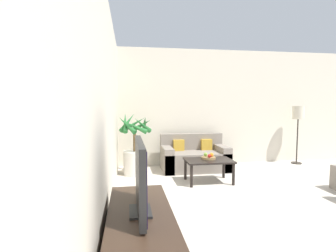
{
  "coord_description": "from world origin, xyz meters",
  "views": [
    {
      "loc": [
        -3.24,
        0.2,
        1.42
      ],
      "look_at": [
        -2.46,
        5.24,
        1.0
      ],
      "focal_mm": 28.0,
      "sensor_mm": 36.0,
      "label": 1
    }
  ],
  "objects_px": {
    "television": "(140,177)",
    "potted_palm": "(135,152)",
    "coffee_table": "(209,163)",
    "fruit_bowl": "(209,158)",
    "tv_console": "(141,243)",
    "orange_fruit": "(212,155)",
    "sofa_loveseat": "(194,157)",
    "floor_lamp": "(298,117)",
    "apple_red": "(209,156)",
    "apple_green": "(206,154)"
  },
  "relations": [
    {
      "from": "television",
      "to": "floor_lamp",
      "type": "height_order",
      "value": "floor_lamp"
    },
    {
      "from": "potted_palm",
      "to": "apple_red",
      "type": "xyz_separation_m",
      "value": [
        1.32,
        -0.77,
        0.02
      ]
    },
    {
      "from": "floor_lamp",
      "to": "fruit_bowl",
      "type": "xyz_separation_m",
      "value": [
        -2.55,
        -1.09,
        -0.69
      ]
    },
    {
      "from": "television",
      "to": "orange_fruit",
      "type": "relative_size",
      "value": 11.2
    },
    {
      "from": "fruit_bowl",
      "to": "apple_red",
      "type": "height_order",
      "value": "apple_red"
    },
    {
      "from": "potted_palm",
      "to": "apple_red",
      "type": "distance_m",
      "value": 1.53
    },
    {
      "from": "coffee_table",
      "to": "apple_green",
      "type": "height_order",
      "value": "apple_green"
    },
    {
      "from": "television",
      "to": "orange_fruit",
      "type": "bearing_deg",
      "value": 60.07
    },
    {
      "from": "television",
      "to": "coffee_table",
      "type": "xyz_separation_m",
      "value": [
        1.35,
        2.42,
        -0.47
      ]
    },
    {
      "from": "apple_green",
      "to": "apple_red",
      "type": "bearing_deg",
      "value": -78.3
    },
    {
      "from": "coffee_table",
      "to": "apple_red",
      "type": "bearing_deg",
      "value": -82.94
    },
    {
      "from": "sofa_loveseat",
      "to": "apple_green",
      "type": "bearing_deg",
      "value": -90.12
    },
    {
      "from": "television",
      "to": "potted_palm",
      "type": "distance_m",
      "value": 3.18
    },
    {
      "from": "apple_green",
      "to": "fruit_bowl",
      "type": "bearing_deg",
      "value": -52.69
    },
    {
      "from": "potted_palm",
      "to": "sofa_loveseat",
      "type": "height_order",
      "value": "potted_palm"
    },
    {
      "from": "coffee_table",
      "to": "apple_red",
      "type": "xyz_separation_m",
      "value": [
        0.0,
        -0.03,
        0.13
      ]
    },
    {
      "from": "potted_palm",
      "to": "orange_fruit",
      "type": "xyz_separation_m",
      "value": [
        1.39,
        -0.68,
        0.03
      ]
    },
    {
      "from": "apple_red",
      "to": "tv_console",
      "type": "bearing_deg",
      "value": -119.6
    },
    {
      "from": "television",
      "to": "sofa_loveseat",
      "type": "height_order",
      "value": "television"
    },
    {
      "from": "floor_lamp",
      "to": "apple_red",
      "type": "relative_size",
      "value": 21.39
    },
    {
      "from": "tv_console",
      "to": "orange_fruit",
      "type": "distance_m",
      "value": 2.87
    },
    {
      "from": "floor_lamp",
      "to": "apple_green",
      "type": "height_order",
      "value": "floor_lamp"
    },
    {
      "from": "tv_console",
      "to": "television",
      "type": "xyz_separation_m",
      "value": [
        0.0,
        0.0,
        0.56
      ]
    },
    {
      "from": "sofa_loveseat",
      "to": "television",
      "type": "bearing_deg",
      "value": -111.51
    },
    {
      "from": "tv_console",
      "to": "apple_green",
      "type": "bearing_deg",
      "value": 62.28
    },
    {
      "from": "orange_fruit",
      "to": "television",
      "type": "bearing_deg",
      "value": -119.93
    },
    {
      "from": "potted_palm",
      "to": "apple_red",
      "type": "relative_size",
      "value": 19.68
    },
    {
      "from": "floor_lamp",
      "to": "coffee_table",
      "type": "distance_m",
      "value": 2.91
    },
    {
      "from": "sofa_loveseat",
      "to": "floor_lamp",
      "type": "height_order",
      "value": "floor_lamp"
    },
    {
      "from": "tv_console",
      "to": "apple_red",
      "type": "height_order",
      "value": "tv_console"
    },
    {
      "from": "floor_lamp",
      "to": "fruit_bowl",
      "type": "height_order",
      "value": "floor_lamp"
    },
    {
      "from": "sofa_loveseat",
      "to": "apple_green",
      "type": "distance_m",
      "value": 0.87
    },
    {
      "from": "tv_console",
      "to": "orange_fruit",
      "type": "xyz_separation_m",
      "value": [
        1.43,
        2.48,
        0.23
      ]
    },
    {
      "from": "potted_palm",
      "to": "floor_lamp",
      "type": "relative_size",
      "value": 0.92
    },
    {
      "from": "television",
      "to": "fruit_bowl",
      "type": "xyz_separation_m",
      "value": [
        1.37,
        2.48,
        -0.39
      ]
    },
    {
      "from": "television",
      "to": "potted_palm",
      "type": "height_order",
      "value": "potted_palm"
    },
    {
      "from": "tv_console",
      "to": "floor_lamp",
      "type": "distance_m",
      "value": 5.37
    },
    {
      "from": "tv_console",
      "to": "apple_red",
      "type": "distance_m",
      "value": 2.76
    },
    {
      "from": "apple_red",
      "to": "apple_green",
      "type": "distance_m",
      "value": 0.14
    },
    {
      "from": "sofa_loveseat",
      "to": "floor_lamp",
      "type": "relative_size",
      "value": 1.02
    },
    {
      "from": "tv_console",
      "to": "coffee_table",
      "type": "relative_size",
      "value": 1.68
    },
    {
      "from": "potted_palm",
      "to": "coffee_table",
      "type": "distance_m",
      "value": 1.51
    },
    {
      "from": "television",
      "to": "floor_lamp",
      "type": "bearing_deg",
      "value": 42.32
    },
    {
      "from": "apple_green",
      "to": "floor_lamp",
      "type": "bearing_deg",
      "value": 21.76
    },
    {
      "from": "television",
      "to": "floor_lamp",
      "type": "xyz_separation_m",
      "value": [
        3.92,
        3.57,
        0.3
      ]
    },
    {
      "from": "coffee_table",
      "to": "fruit_bowl",
      "type": "height_order",
      "value": "fruit_bowl"
    },
    {
      "from": "coffee_table",
      "to": "tv_console",
      "type": "bearing_deg",
      "value": -119.29
    },
    {
      "from": "tv_console",
      "to": "television",
      "type": "height_order",
      "value": "television"
    },
    {
      "from": "coffee_table",
      "to": "orange_fruit",
      "type": "distance_m",
      "value": 0.17
    },
    {
      "from": "fruit_bowl",
      "to": "orange_fruit",
      "type": "xyz_separation_m",
      "value": [
        0.06,
        0.0,
        0.06
      ]
    }
  ]
}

